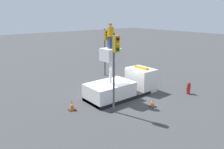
% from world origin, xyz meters
% --- Properties ---
extents(ground_plane, '(120.00, 120.00, 0.00)m').
position_xyz_m(ground_plane, '(0.00, 0.00, 0.00)').
color(ground_plane, '#424244').
extents(bucket_truck, '(5.92, 2.34, 3.90)m').
position_xyz_m(bucket_truck, '(0.41, 0.00, 0.85)').
color(bucket_truck, black).
rests_on(bucket_truck, ground).
extents(worker, '(0.40, 0.26, 1.75)m').
position_xyz_m(worker, '(-0.73, 0.00, 4.78)').
color(worker, navy).
rests_on(worker, bucket_truck).
extents(traffic_light_pole, '(0.34, 0.57, 5.20)m').
position_xyz_m(traffic_light_pole, '(-1.94, -1.99, 3.68)').
color(traffic_light_pole, '#515156').
rests_on(traffic_light_pole, ground).
extents(traffic_light_across, '(0.34, 0.57, 4.86)m').
position_xyz_m(traffic_light_across, '(2.95, 5.42, 3.45)').
color(traffic_light_across, '#515156').
rests_on(traffic_light_across, ground).
extents(fire_hydrant, '(0.53, 0.29, 1.00)m').
position_xyz_m(fire_hydrant, '(4.93, -3.05, 0.49)').
color(fire_hydrant, '#B2231E').
rests_on(fire_hydrant, ground).
extents(traffic_cone_rear, '(0.46, 0.46, 0.74)m').
position_xyz_m(traffic_cone_rear, '(-3.97, 0.12, 0.35)').
color(traffic_cone_rear, black).
rests_on(traffic_cone_rear, ground).
extents(traffic_cone_curbside, '(0.39, 0.39, 0.57)m').
position_xyz_m(traffic_cone_curbside, '(0.71, -2.93, 0.27)').
color(traffic_cone_curbside, black).
rests_on(traffic_cone_curbside, ground).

